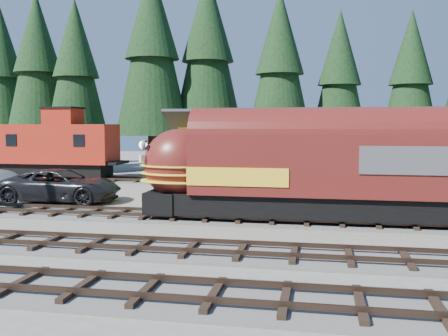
% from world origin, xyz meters
% --- Properties ---
extents(ground, '(120.00, 120.00, 0.00)m').
position_xyz_m(ground, '(0.00, 0.00, 0.00)').
color(ground, '#6B665B').
rests_on(ground, ground).
extents(track_spur, '(32.00, 3.20, 0.33)m').
position_xyz_m(track_spur, '(-10.00, 18.00, 0.06)').
color(track_spur, '#4C4947').
rests_on(track_spur, ground).
extents(depot, '(12.80, 7.00, 5.30)m').
position_xyz_m(depot, '(-0.00, 10.50, 2.96)').
color(depot, gold).
rests_on(depot, ground).
extents(conifer_backdrop, '(80.48, 23.93, 16.71)m').
position_xyz_m(conifer_backdrop, '(3.14, 25.35, 9.89)').
color(conifer_backdrop, black).
rests_on(conifer_backdrop, ground).
extents(locomotive, '(14.39, 2.86, 3.91)m').
position_xyz_m(locomotive, '(0.58, 4.00, 2.32)').
color(locomotive, black).
rests_on(locomotive, ground).
extents(caboose, '(10.33, 3.00, 5.37)m').
position_xyz_m(caboose, '(-18.95, 18.00, 2.66)').
color(caboose, black).
rests_on(caboose, ground).
extents(pickup_truck_a, '(7.00, 3.61, 1.89)m').
position_xyz_m(pickup_truck_a, '(-12.57, 7.63, 0.94)').
color(pickup_truck_a, black).
rests_on(pickup_truck_a, ground).
extents(pickup_truck_b, '(6.42, 3.57, 1.76)m').
position_xyz_m(pickup_truck_b, '(-16.48, 7.65, 0.88)').
color(pickup_truck_b, '#999BA1').
rests_on(pickup_truck_b, ground).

